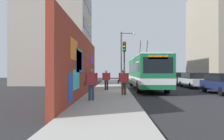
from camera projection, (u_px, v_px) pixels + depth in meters
The scene contains 13 objects.
ground_plane at pixel (129, 92), 18.21m from camera, with size 80.00×80.00×0.00m, color #232326.
sidewalk_slab at pixel (110, 91), 18.23m from camera, with size 48.00×3.20×0.15m, color #9E9B93.
graffiti_wall at pixel (82, 66), 14.55m from camera, with size 14.62×0.32×4.16m.
building_far_left at pixel (56, 17), 29.87m from camera, with size 9.74×8.71×18.25m.
city_bus at pixel (146, 71), 20.92m from camera, with size 11.96×2.49×4.85m.
parked_car_navy at pixel (222, 83), 16.63m from camera, with size 4.42×1.74×1.58m.
parked_car_silver at pixel (194, 80), 22.61m from camera, with size 4.69×1.89×1.58m.
parked_car_dark_gray at pixel (179, 78), 27.86m from camera, with size 4.77×1.85×1.58m.
pedestrian_at_curb at pixel (124, 80), 14.53m from camera, with size 0.22×0.75×1.68m.
pedestrian_near_wall at pixel (91, 82), 11.82m from camera, with size 0.23×0.76×1.70m.
pedestrian_midblock at pixel (106, 78), 18.26m from camera, with size 0.22×0.67×1.66m.
traffic_light at pixel (124, 57), 18.94m from camera, with size 0.49×0.28×4.15m.
street_lamp at pixel (123, 54), 24.54m from camera, with size 0.44×1.67×6.00m.
Camera 1 is at (-18.24, 1.18, 1.73)m, focal length 35.04 mm.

